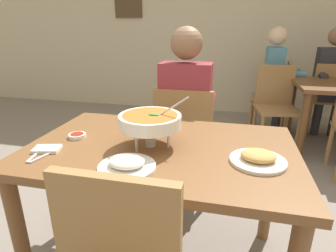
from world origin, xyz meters
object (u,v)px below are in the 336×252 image
Objects in this scene: diner_main at (186,107)px; patron_bg_right at (276,74)px; dining_table_main at (161,165)px; rice_plate at (127,164)px; chair_bg_right at (277,93)px; curry_bowl at (150,121)px; sauce_dish at (77,135)px; appetizer_plate at (258,158)px; chair_diner_main at (185,138)px; chair_bg_left at (328,95)px; patron_bg_left at (332,75)px; chair_bg_corner at (276,101)px.

patron_bg_right is at bearing 64.12° from diner_main.
rice_plate is at bearing -106.73° from dining_table_main.
curry_bowl is at bearing -110.58° from chair_bg_right.
rice_plate is at bearing -109.42° from chair_bg_right.
curry_bowl is (-0.05, -0.02, 0.24)m from dining_table_main.
sauce_dish is (-0.38, 0.26, -0.01)m from rice_plate.
diner_main reaches higher than appetizer_plate.
sauce_dish is at bearing -123.03° from chair_diner_main.
chair_bg_right is at bearing 80.33° from appetizer_plate.
rice_plate is 2.91m from patron_bg_right.
chair_bg_right is (0.97, 2.74, -0.26)m from rice_plate.
appetizer_plate is (0.50, -0.06, -0.11)m from curry_bowl.
curry_bowl reaches higher than rice_plate.
dining_table_main is 5.43× the size of appetizer_plate.
chair_bg_left reaches higher than appetizer_plate.
appetizer_plate is 2.80m from patron_bg_left.
patron_bg_left is (0.68, 0.49, 0.24)m from chair_bg_corner.
chair_bg_left is (1.48, 1.72, -0.24)m from diner_main.
chair_diner_main is 0.69× the size of patron_bg_left.
chair_bg_left is (1.48, 2.46, -0.13)m from dining_table_main.
chair_diner_main is 1.00m from rice_plate.
patron_bg_left is at bearing 77.46° from chair_bg_left.
dining_table_main is 1.45× the size of chair_bg_right.
chair_bg_corner reaches higher than sauce_dish.
chair_bg_corner is 0.53m from patron_bg_right.
patron_bg_right is (-0.64, -0.02, 0.00)m from patron_bg_left.
chair_bg_right is at bearing -31.42° from patron_bg_right.
sauce_dish is (-0.46, 0.00, 0.12)m from dining_table_main.
chair_bg_right is at bearing 177.90° from chair_bg_left.
chair_diner_main and chair_bg_corner have the same top height.
chair_diner_main is at bearing -130.20° from chair_bg_left.
rice_plate is 0.27× the size of chair_bg_right.
chair_bg_right is (0.89, 1.77, 0.00)m from chair_diner_main.
chair_bg_left is 0.67m from patron_bg_right.
chair_bg_right is (0.89, 1.74, -0.24)m from diner_main.
diner_main is 1.46× the size of chair_bg_right.
chair_bg_right reaches higher than dining_table_main.
chair_bg_right reaches higher than sauce_dish.
appetizer_plate is 2.67× the size of sauce_dish.
patron_bg_left is at bearing 1.89° from patron_bg_right.
chair_diner_main and chair_bg_right have the same top height.
curry_bowl is 2.67m from patron_bg_right.
patron_bg_right is (1.31, 2.50, -0.02)m from sauce_dish.
patron_bg_left reaches higher than dining_table_main.
chair_bg_right is at bearing 63.41° from chair_diner_main.
appetizer_plate is (0.53, 0.18, 0.00)m from rice_plate.
appetizer_plate is 2.61m from chair_bg_right.
diner_main is 1.55m from chair_bg_corner.
chair_bg_corner is (-0.07, -0.45, 0.00)m from chair_bg_right.
sauce_dish is 2.83m from chair_bg_right.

